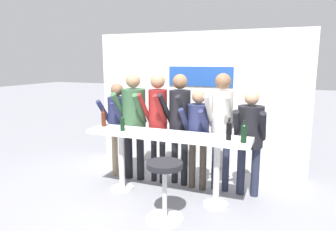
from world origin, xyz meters
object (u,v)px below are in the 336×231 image
at_px(wine_bottle_0, 104,118).
at_px(wine_bottle_1, 229,130).
at_px(person_center_left, 158,115).
at_px(person_center_right, 198,129).
at_px(person_right, 222,118).
at_px(person_far_left, 118,120).
at_px(bar_stool, 165,181).
at_px(tasting_table, 166,144).
at_px(person_center, 179,117).
at_px(person_far_right, 250,132).
at_px(person_left, 133,115).
at_px(wine_bottle_3, 244,132).
at_px(wine_bottle_2, 122,123).

relative_size(wine_bottle_0, wine_bottle_1, 0.98).
bearing_deg(person_center_left, person_center_right, 5.19).
bearing_deg(person_right, wine_bottle_0, -162.73).
xyz_separation_m(person_far_left, person_right, (1.79, 0.08, 0.14)).
distance_m(person_center_right, wine_bottle_0, 1.52).
relative_size(person_center_left, person_right, 0.99).
distance_m(bar_stool, person_center_left, 1.39).
bearing_deg(tasting_table, person_far_left, 157.73).
relative_size(person_center_left, person_center_right, 1.15).
relative_size(person_far_left, person_center_left, 0.90).
distance_m(tasting_table, person_center, 0.61).
distance_m(person_center_left, person_center_right, 0.71).
height_order(person_center, wine_bottle_1, person_center).
height_order(person_far_right, wine_bottle_1, person_far_right).
bearing_deg(person_left, wine_bottle_3, -18.43).
distance_m(person_far_right, wine_bottle_3, 0.63).
bearing_deg(person_far_right, person_center, 177.60).
xyz_separation_m(wine_bottle_1, wine_bottle_3, (0.20, -0.06, -0.00)).
height_order(tasting_table, person_center_left, person_center_left).
bearing_deg(person_left, wine_bottle_1, -18.25).
height_order(person_left, person_center_right, person_left).
xyz_separation_m(person_left, wine_bottle_3, (1.89, -0.55, -0.01)).
distance_m(person_far_left, person_left, 0.33).
bearing_deg(wine_bottle_1, tasting_table, 177.35).
xyz_separation_m(bar_stool, person_left, (-1.00, 1.06, 0.61)).
relative_size(bar_stool, person_center_left, 0.42).
bearing_deg(wine_bottle_2, person_left, 100.80).
xyz_separation_m(person_center_right, wine_bottle_3, (0.77, -0.56, 0.13)).
bearing_deg(person_center_left, wine_bottle_3, -14.86).
bearing_deg(tasting_table, person_center_right, 51.84).
bearing_deg(person_far_right, wine_bottle_3, -92.62).
xyz_separation_m(person_center, wine_bottle_1, (0.90, -0.56, -0.02)).
relative_size(wine_bottle_1, wine_bottle_2, 1.16).
height_order(bar_stool, person_right, person_right).
bearing_deg(wine_bottle_3, person_center, 150.41).
xyz_separation_m(tasting_table, wine_bottle_1, (0.92, -0.04, 0.30)).
bearing_deg(tasting_table, wine_bottle_1, -2.65).
distance_m(wine_bottle_1, wine_bottle_3, 0.21).
xyz_separation_m(person_left, person_center_left, (0.43, 0.02, 0.04)).
distance_m(person_center, wine_bottle_2, 0.93).
bearing_deg(person_center_left, person_right, 10.00).
bearing_deg(wine_bottle_0, tasting_table, -3.53).
bearing_deg(wine_bottle_0, person_left, 47.43).
distance_m(person_far_left, person_far_right, 2.22).
bearing_deg(person_center_right, person_left, -172.05).
height_order(tasting_table, person_far_left, person_far_left).
relative_size(person_left, person_center_left, 1.00).
relative_size(bar_stool, wine_bottle_3, 2.65).
xyz_separation_m(person_center_left, wine_bottle_2, (-0.33, -0.57, -0.06)).
xyz_separation_m(person_left, wine_bottle_2, (0.10, -0.54, -0.02)).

